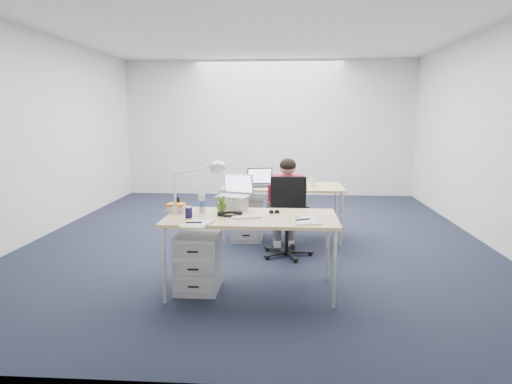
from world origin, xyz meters
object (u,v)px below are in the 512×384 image
(water_bottle, at_px, (202,201))
(bear_figurine, at_px, (221,205))
(desk_near, at_px, (251,221))
(computer_mouse, at_px, (297,216))
(seated_person, at_px, (286,206))
(sunglasses, at_px, (274,212))
(desk_far, at_px, (283,189))
(office_chair, at_px, (287,234))
(book_stack, at_px, (176,208))
(far_cup, at_px, (313,182))
(drawer_pedestal_far, at_px, (248,219))
(wireless_keyboard, at_px, (247,217))
(drawer_pedestal_near, at_px, (199,261))
(dark_laptop, at_px, (261,177))
(cordless_phone, at_px, (178,204))
(silver_laptop, at_px, (233,192))
(headphones, at_px, (230,213))
(can_koozie, at_px, (189,212))
(desk_lamp, at_px, (191,186))

(water_bottle, bearing_deg, bear_figurine, -20.40)
(desk_near, distance_m, computer_mouse, 0.43)
(seated_person, distance_m, sunglasses, 1.15)
(desk_far, height_order, office_chair, office_chair)
(book_stack, bearing_deg, far_cup, 50.73)
(drawer_pedestal_far, relative_size, wireless_keyboard, 2.04)
(drawer_pedestal_near, bearing_deg, dark_laptop, 74.73)
(seated_person, height_order, cordless_phone, seated_person)
(silver_laptop, relative_size, book_stack, 1.88)
(desk_far, height_order, cordless_phone, cordless_phone)
(drawer_pedestal_far, distance_m, book_stack, 1.85)
(headphones, height_order, bear_figurine, bear_figurine)
(silver_laptop, xyz_separation_m, can_koozie, (-0.36, -0.46, -0.12))
(seated_person, bearing_deg, far_cup, 54.78)
(drawer_pedestal_near, xyz_separation_m, wireless_keyboard, (0.47, -0.07, 0.46))
(drawer_pedestal_far, relative_size, computer_mouse, 5.87)
(drawer_pedestal_near, bearing_deg, can_koozie, -116.23)
(office_chair, height_order, bear_figurine, office_chair)
(office_chair, distance_m, sunglasses, 1.08)
(bear_figurine, bearing_deg, headphones, -48.02)
(desk_far, bearing_deg, dark_laptop, -166.32)
(sunglasses, distance_m, dark_laptop, 1.73)
(wireless_keyboard, height_order, desk_lamp, desk_lamp)
(cordless_phone, distance_m, sunglasses, 0.97)
(desk_far, bearing_deg, far_cup, -2.54)
(silver_laptop, height_order, headphones, silver_laptop)
(drawer_pedestal_near, bearing_deg, desk_far, 67.61)
(can_koozie, relative_size, water_bottle, 0.54)
(wireless_keyboard, xyz_separation_m, headphones, (-0.17, 0.09, 0.01))
(headphones, xyz_separation_m, book_stack, (-0.55, 0.13, 0.02))
(desk_far, height_order, far_cup, far_cup)
(desk_far, relative_size, drawer_pedestal_far, 2.91)
(headphones, xyz_separation_m, far_cup, (0.88, 1.87, 0.03))
(office_chair, bearing_deg, desk_near, -109.73)
(cordless_phone, height_order, far_cup, cordless_phone)
(desk_near, height_order, bear_figurine, bear_figurine)
(desk_far, distance_m, desk_lamp, 2.04)
(computer_mouse, distance_m, can_koozie, 1.00)
(headphones, xyz_separation_m, bear_figurine, (-0.09, 0.09, 0.07))
(wireless_keyboard, xyz_separation_m, far_cup, (0.72, 1.96, 0.05))
(desk_near, relative_size, headphones, 6.68)
(water_bottle, bearing_deg, desk_near, -20.65)
(drawer_pedestal_near, bearing_deg, headphones, 2.81)
(office_chair, bearing_deg, computer_mouse, -88.35)
(water_bottle, xyz_separation_m, dark_laptop, (0.49, 1.66, 0.03))
(drawer_pedestal_far, relative_size, dark_laptop, 1.60)
(silver_laptop, height_order, sunglasses, silver_laptop)
(wireless_keyboard, bearing_deg, desk_near, 40.13)
(office_chair, distance_m, cordless_phone, 1.49)
(office_chair, height_order, far_cup, office_chair)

